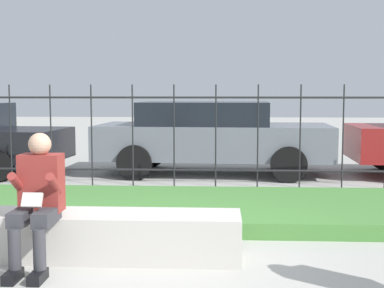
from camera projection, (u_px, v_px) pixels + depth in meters
name	position (u px, v px, depth m)	size (l,w,h in m)	color
ground_plane	(143.00, 258.00, 5.22)	(60.00, 60.00, 0.00)	#B2AFA8
stone_bench	(109.00, 238.00, 5.22)	(2.57, 0.59, 0.45)	beige
person_seated_reader	(38.00, 196.00, 4.88)	(0.42, 0.73, 1.25)	black
grass_berm	(163.00, 208.00, 7.06)	(10.85, 2.32, 0.19)	#4C893D
iron_fence	(174.00, 136.00, 8.72)	(8.85, 0.03, 1.75)	#232326
car_parked_center	(211.00, 135.00, 10.60)	(4.63, 2.16, 1.43)	slate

